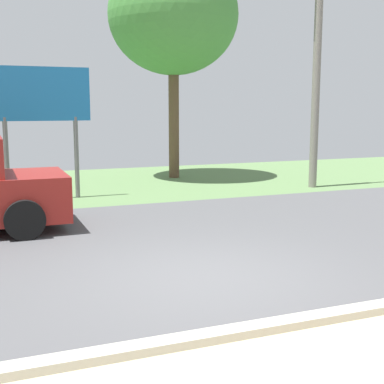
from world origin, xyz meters
TOP-DOWN VIEW (x-y plane):
  - ground_plane at (0.00, 2.95)m, footprint 40.00×22.00m
  - utility_pole at (6.51, 6.85)m, footprint 1.80×0.24m
  - roadside_billboard at (-1.49, 7.61)m, footprint 2.60×0.12m
  - tree_center_back at (3.27, 10.56)m, footprint 4.39×4.39m

SIDE VIEW (x-z plane):
  - ground_plane at x=0.00m, z-range -0.15..0.05m
  - roadside_billboard at x=-1.49m, z-range 0.80..4.30m
  - utility_pole at x=6.51m, z-range 0.18..7.88m
  - tree_center_back at x=3.27m, z-range 1.74..9.26m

